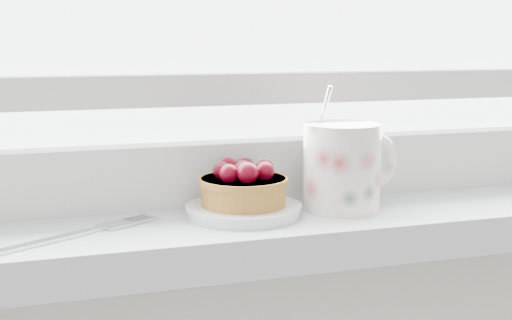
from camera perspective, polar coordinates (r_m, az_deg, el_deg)
name	(u,v)px	position (r m, az deg, el deg)	size (l,w,h in m)	color
saucer	(243,210)	(0.76, -1.01, -4.05)	(0.12, 0.12, 0.01)	white
raspberry_tart	(243,186)	(0.75, -1.02, -2.08)	(0.09, 0.09, 0.05)	#935E20
floral_mug	(344,165)	(0.79, 7.06, -0.39)	(0.13, 0.10, 0.14)	white
fork	(71,235)	(0.70, -14.57, -5.84)	(0.18, 0.11, 0.00)	silver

